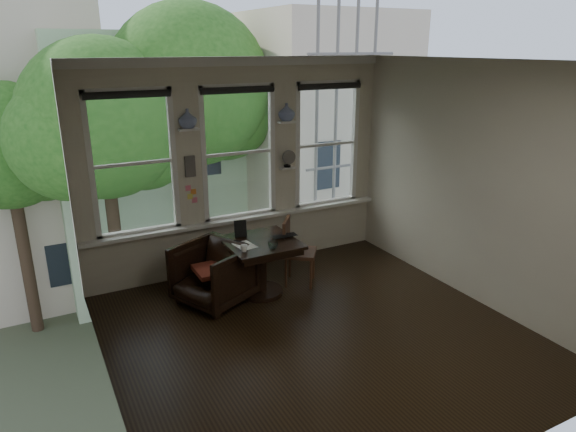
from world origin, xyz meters
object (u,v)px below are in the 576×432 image
table (261,268)px  side_chair_right (300,252)px  laptop (286,238)px  armchair_left (214,274)px  mug (244,248)px

table → side_chair_right: 0.62m
side_chair_right → laptop: size_ratio=2.69×
armchair_left → laptop: (0.96, -0.15, 0.37)m
table → armchair_left: 0.63m
armchair_left → side_chair_right: (1.24, -0.02, 0.07)m
armchair_left → side_chair_right: bearing=63.6°
table → side_chair_right: (0.61, 0.05, 0.09)m
side_chair_right → mug: size_ratio=10.12×
side_chair_right → mug: bearing=143.4°
table → armchair_left: armchair_left is taller
table → side_chair_right: bearing=5.0°
table → armchair_left: bearing=173.1°
table → mug: 0.58m
table → laptop: size_ratio=2.63×
laptop → mug: mug is taller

